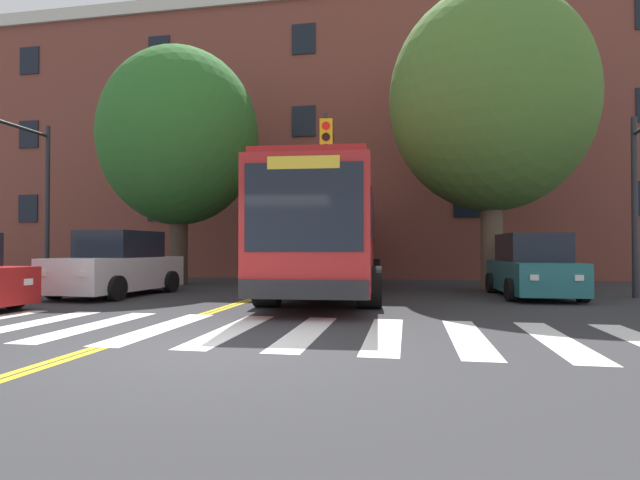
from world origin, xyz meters
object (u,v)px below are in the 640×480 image
object	(u,v)px
car_teal_far_lane	(532,268)
street_tree_curbside_large	(491,101)
car_white_near_lane	(118,266)
traffic_light_far_corner	(11,169)
car_grey_behind_bus	(362,260)
traffic_light_overhead	(329,174)
city_bus	(332,233)
street_tree_curbside_small	(179,137)

from	to	relation	value
car_teal_far_lane	street_tree_curbside_large	distance (m)	5.85
car_white_near_lane	street_tree_curbside_large	bearing A→B (deg)	19.69
car_teal_far_lane	traffic_light_far_corner	xyz separation A→B (m)	(-15.77, -1.15, 3.05)
car_grey_behind_bus	traffic_light_overhead	distance (m)	10.10
street_tree_curbside_large	traffic_light_far_corner	bearing A→B (deg)	-167.35
city_bus	car_white_near_lane	world-z (taller)	city_bus
car_teal_far_lane	car_grey_behind_bus	size ratio (longest dim) A/B	1.04
traffic_light_far_corner	street_tree_curbside_large	bearing A→B (deg)	12.65
traffic_light_overhead	street_tree_curbside_large	bearing A→B (deg)	25.40
car_white_near_lane	car_grey_behind_bus	xyz separation A→B (m)	(5.91, 11.25, -0.04)
car_white_near_lane	car_teal_far_lane	size ratio (longest dim) A/B	1.07
traffic_light_far_corner	car_teal_far_lane	bearing A→B (deg)	4.16
car_white_near_lane	city_bus	bearing A→B (deg)	17.67
city_bus	traffic_light_far_corner	distance (m)	10.37
car_teal_far_lane	traffic_light_overhead	distance (m)	6.36
car_white_near_lane	traffic_light_far_corner	xyz separation A→B (m)	(-4.10, 0.54, 3.02)
traffic_light_far_corner	traffic_light_overhead	world-z (taller)	traffic_light_far_corner
car_teal_far_lane	street_tree_curbside_small	bearing A→B (deg)	167.92
street_tree_curbside_large	street_tree_curbside_small	xyz separation A→B (m)	(-11.15, 0.32, -0.65)
city_bus	car_grey_behind_bus	xyz separation A→B (m)	(-0.06, 9.35, -1.03)
car_teal_far_lane	car_white_near_lane	bearing A→B (deg)	-171.79
street_tree_curbside_large	city_bus	bearing A→B (deg)	-157.95
street_tree_curbside_small	traffic_light_far_corner	bearing A→B (deg)	-136.40
city_bus	traffic_light_far_corner	bearing A→B (deg)	-172.28
traffic_light_overhead	city_bus	bearing A→B (deg)	84.90
car_white_near_lane	car_grey_behind_bus	size ratio (longest dim) A/B	1.12
car_grey_behind_bus	street_tree_curbside_large	size ratio (longest dim) A/B	0.40
street_tree_curbside_large	traffic_light_overhead	bearing A→B (deg)	-154.60
city_bus	street_tree_curbside_large	bearing A→B (deg)	22.05
street_tree_curbside_small	traffic_light_overhead	bearing A→B (deg)	-23.54
car_white_near_lane	car_teal_far_lane	distance (m)	11.79
traffic_light_far_corner	street_tree_curbside_small	size ratio (longest dim) A/B	0.64
street_tree_curbside_large	car_grey_behind_bus	bearing A→B (deg)	124.31
car_teal_far_lane	street_tree_curbside_small	distance (m)	13.04
car_white_near_lane	traffic_light_overhead	size ratio (longest dim) A/B	0.81
car_grey_behind_bus	street_tree_curbside_large	xyz separation A→B (m)	(5.01, -7.34, 5.38)
street_tree_curbside_small	city_bus	bearing A→B (deg)	-20.57
city_bus	car_grey_behind_bus	world-z (taller)	city_bus
car_grey_behind_bus	traffic_light_overhead	world-z (taller)	traffic_light_overhead
car_white_near_lane	street_tree_curbside_large	world-z (taller)	street_tree_curbside_large
city_bus	street_tree_curbside_small	world-z (taller)	street_tree_curbside_small
traffic_light_far_corner	traffic_light_overhead	size ratio (longest dim) A/B	1.04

